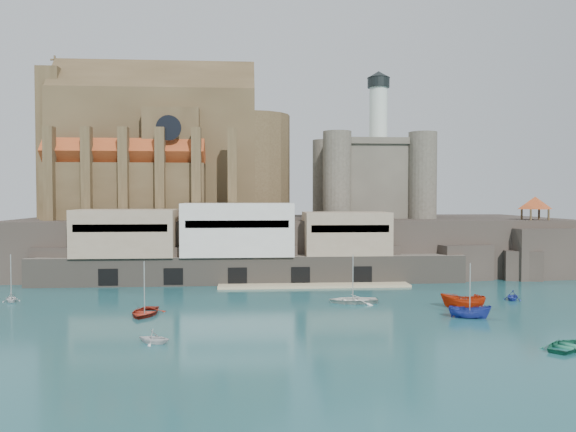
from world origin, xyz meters
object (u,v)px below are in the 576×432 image
(boat_0, at_px, (145,315))
(boat_2, at_px, (470,318))
(church, at_px, (166,155))
(boat_1, at_px, (154,343))
(castle_keep, at_px, (371,175))
(pavilion, at_px, (535,204))

(boat_0, height_order, boat_2, boat_0)
(church, relative_size, boat_2, 9.77)
(boat_0, distance_m, boat_1, 13.57)
(castle_keep, relative_size, boat_1, 9.10)
(boat_1, bearing_deg, boat_0, 34.64)
(boat_1, bearing_deg, castle_keep, -10.19)
(castle_keep, bearing_deg, boat_0, -130.86)
(pavilion, bearing_deg, boat_2, -127.70)
(church, xyz_separation_m, pavilion, (66.13, -15.85, -9.40))
(pavilion, bearing_deg, boat_0, -156.35)
(castle_keep, distance_m, boat_0, 59.15)
(church, height_order, castle_keep, church)
(church, bearing_deg, boat_0, -85.49)
(castle_keep, distance_m, pavilion, 30.50)
(church, distance_m, pavilion, 68.65)
(castle_keep, height_order, boat_2, castle_keep)
(boat_1, bearing_deg, boat_2, -55.18)
(pavilion, relative_size, boat_1, 1.99)
(boat_1, bearing_deg, church, 27.58)
(church, bearing_deg, boat_1, -83.29)
(boat_1, bearing_deg, pavilion, -34.79)
(church, relative_size, boat_0, 7.69)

